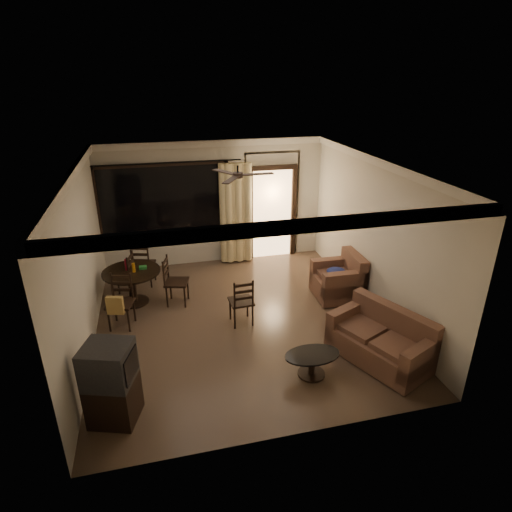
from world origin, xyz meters
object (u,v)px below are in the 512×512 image
object	(u,v)px
dining_chair_east	(177,290)
armchair	(340,280)
coffee_table	(312,361)
dining_chair_north	(144,272)
side_chair	(241,310)
dining_table	(132,278)
dining_chair_west	(124,285)
dining_chair_south	(121,311)
tv_cabinet	(111,383)
sofa	(382,341)

from	to	relation	value
dining_chair_east	armchair	bearing A→B (deg)	-83.56
armchair	coffee_table	xyz separation A→B (m)	(-1.39, -2.14, -0.12)
dining_chair_north	side_chair	xyz separation A→B (m)	(1.66, -1.98, -0.01)
dining_table	dining_chair_west	size ratio (longest dim) A/B	1.14
dining_chair_south	dining_chair_north	xyz separation A→B (m)	(0.40, 1.59, -0.02)
tv_cabinet	dining_chair_north	bearing A→B (deg)	102.43
dining_chair_west	coffee_table	distance (m)	4.13
coffee_table	sofa	bearing A→B (deg)	5.16
coffee_table	side_chair	bearing A→B (deg)	113.42
dining_chair_north	tv_cabinet	distance (m)	3.85
dining_chair_east	coffee_table	xyz separation A→B (m)	(1.77, -2.63, -0.04)
side_chair	dining_chair_south	bearing A→B (deg)	-14.12
tv_cabinet	dining_chair_east	bearing A→B (deg)	89.02
tv_cabinet	sofa	distance (m)	3.97
dining_chair_south	side_chair	size ratio (longest dim) A/B	1.05
dining_chair_north	sofa	size ratio (longest dim) A/B	0.55
dining_chair_north	tv_cabinet	bearing A→B (deg)	99.41
dining_chair_west	armchair	world-z (taller)	dining_chair_west
sofa	side_chair	xyz separation A→B (m)	(-1.89, 1.53, -0.06)
dining_chair_east	side_chair	xyz separation A→B (m)	(1.06, -1.00, -0.01)
sofa	coffee_table	world-z (taller)	sofa
dining_chair_south	side_chair	bearing A→B (deg)	4.61
dining_chair_west	armchair	size ratio (longest dim) A/B	1.08
armchair	side_chair	world-z (taller)	side_chair
dining_chair_north	armchair	distance (m)	4.04
tv_cabinet	coffee_table	bearing A→B (deg)	22.56
dining_chair_south	coffee_table	xyz separation A→B (m)	(2.77, -2.03, -0.06)
side_chair	dining_chair_east	bearing A→B (deg)	-46.58
sofa	dining_chair_north	bearing A→B (deg)	111.25
tv_cabinet	sofa	xyz separation A→B (m)	(3.95, 0.31, -0.23)
dining_chair_south	armchair	distance (m)	4.16
coffee_table	dining_chair_east	bearing A→B (deg)	123.92
dining_chair_west	sofa	bearing A→B (deg)	68.31
sofa	armchair	distance (m)	2.04
dining_table	dining_chair_south	world-z (taller)	dining_chair_south
dining_chair_north	dining_chair_south	bearing A→B (deg)	91.18
dining_chair_west	coffee_table	world-z (taller)	dining_chair_west
tv_cabinet	armchair	world-z (taller)	tv_cabinet
dining_chair_east	dining_chair_south	distance (m)	1.17
dining_table	dining_chair_west	xyz separation A→B (m)	(-0.18, 0.22, -0.25)
dining_chair_west	sofa	size ratio (longest dim) A/B	0.55
dining_chair_west	dining_chair_north	distance (m)	0.66
dining_chair_north	side_chair	distance (m)	2.58
dining_chair_south	armchair	xyz separation A→B (m)	(4.16, 0.11, 0.05)
dining_chair_east	dining_chair_north	size ratio (longest dim) A/B	1.00
dining_chair_west	dining_chair_north	size ratio (longest dim) A/B	1.00
dining_chair_east	side_chair	distance (m)	1.45
armchair	coffee_table	world-z (taller)	armchair
dining_chair_south	dining_chair_north	bearing A→B (deg)	91.18
tv_cabinet	side_chair	distance (m)	2.77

